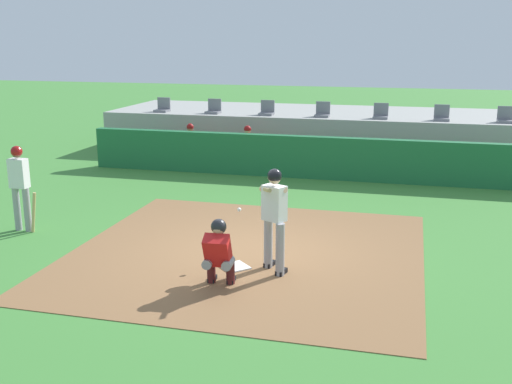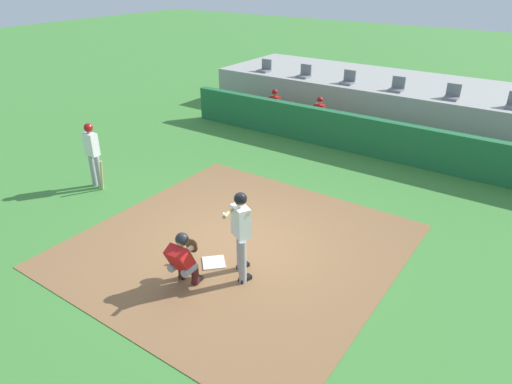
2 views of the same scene
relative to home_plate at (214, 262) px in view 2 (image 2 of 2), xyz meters
The scene contains 16 objects.
ground_plane 0.80m from the home_plate, 90.00° to the left, with size 80.00×80.00×0.00m, color #428438.
dirt_infield 0.80m from the home_plate, 90.00° to the left, with size 6.40×6.40×0.01m, color olive.
home_plate is the anchor object (origin of this frame).
batter_at_plate 1.23m from the home_plate, ahead, with size 0.56×0.90×1.80m.
catcher_crouched 0.99m from the home_plate, 91.60° to the right, with size 0.50×1.59×1.13m.
on_deck_batter 5.03m from the home_plate, 168.79° to the left, with size 0.58×0.23×1.79m.
dugout_wall 7.32m from the home_plate, 90.00° to the left, with size 13.00×0.30×1.20m, color #1E6638.
dugout_bench 8.30m from the home_plate, 90.00° to the left, with size 11.80×0.44×0.45m, color olive.
dugout_player_0 9.04m from the home_plate, 115.38° to the left, with size 0.49×0.70×1.30m.
dugout_player_1 8.41m from the home_plate, 103.84° to the left, with size 0.49×0.70×1.30m.
stands_platform 11.72m from the home_plate, 90.00° to the left, with size 15.00×4.40×1.40m, color #9E9E99.
stadium_seat_0 11.70m from the home_plate, 118.69° to the left, with size 0.46×0.46×0.48m.
stadium_seat_1 10.94m from the home_plate, 110.05° to the left, with size 0.46×0.46×0.48m.
stadium_seat_2 10.46m from the home_plate, 100.34° to the left, with size 0.46×0.46×0.48m.
stadium_seat_3 10.29m from the home_plate, 90.00° to the left, with size 0.46×0.46×0.48m.
stadium_seat_4 10.46m from the home_plate, 79.66° to the left, with size 0.46×0.46×0.48m.
Camera 2 is at (5.04, -6.55, 5.45)m, focal length 32.06 mm.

